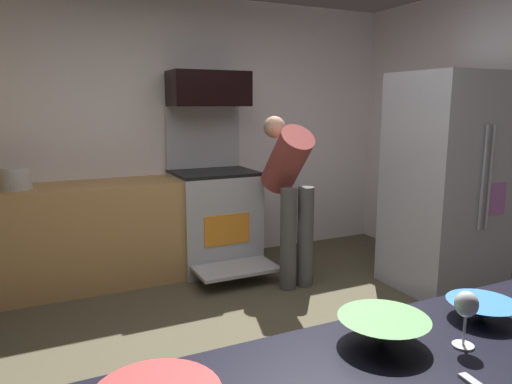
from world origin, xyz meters
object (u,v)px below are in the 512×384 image
mixing_bowl_prep (383,330)px  microwave (209,89)px  person_cook (289,186)px  refrigerator (447,182)px  stock_pot (15,178)px  oven_range (214,216)px  mixing_bowl_small (482,310)px  wine_glass_mid (466,307)px

mixing_bowl_prep → microwave: bearing=78.1°
person_cook → mixing_bowl_prep: 2.80m
refrigerator → stock_pot: (-3.33, 1.34, 0.07)m
person_cook → mixing_bowl_prep: (-1.15, -2.56, 0.06)m
oven_range → microwave: (0.00, 0.09, 1.21)m
mixing_bowl_small → microwave: bearing=84.7°
oven_range → mixing_bowl_small: oven_range is taller
mixing_bowl_prep → wine_glass_mid: 0.24m
oven_range → wine_glass_mid: oven_range is taller
microwave → wine_glass_mid: microwave is taller
refrigerator → stock_pot: size_ratio=7.20×
microwave → refrigerator: size_ratio=0.40×
oven_range → mixing_bowl_small: bearing=-95.4°
refrigerator → wine_glass_mid: 2.96m
person_cook → wine_glass_mid: person_cook is taller
refrigerator → mixing_bowl_prep: refrigerator is taller
oven_range → wine_glass_mid: size_ratio=9.47×
mixing_bowl_small → refrigerator: bearing=44.8°
mixing_bowl_small → mixing_bowl_prep: bearing=178.2°
microwave → refrigerator: (1.63, -1.42, -0.80)m
refrigerator → mixing_bowl_small: size_ratio=8.37×
mixing_bowl_small → stock_pot: 3.55m
mixing_bowl_prep → wine_glass_mid: bearing=-31.9°
microwave → wine_glass_mid: size_ratio=4.50×
person_cook → oven_range: bearing=123.3°
microwave → wine_glass_mid: 3.56m
person_cook → wine_glass_mid: (-0.96, -2.67, 0.14)m
wine_glass_mid → mixing_bowl_prep: bearing=148.1°
mixing_bowl_prep → wine_glass_mid: (0.19, -0.12, 0.08)m
oven_range → microwave: microwave is taller
person_cook → refrigerator: bearing=-28.4°
refrigerator → mixing_bowl_small: 2.74m
oven_range → refrigerator: bearing=-39.0°
mixing_bowl_prep → stock_pot: stock_pot is taller
refrigerator → mixing_bowl_prep: 3.02m
stock_pot → refrigerator: bearing=-21.9°
refrigerator → mixing_bowl_prep: bearing=-140.6°
microwave → wine_glass_mid: (-0.51, -3.45, -0.70)m
oven_range → mixing_bowl_small: 3.29m
oven_range → microwave: 1.21m
oven_range → person_cook: (0.45, -0.68, 0.37)m
person_cook → mixing_bowl_prep: person_cook is taller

